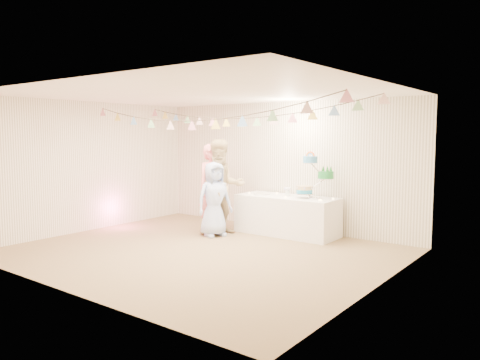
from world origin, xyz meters
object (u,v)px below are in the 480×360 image
Objects in this scene: cake_stand at (314,177)px; person_adult_a at (213,189)px; person_adult_b at (222,187)px; table at (287,215)px; person_child at (214,199)px.

person_adult_a reaches higher than cake_stand.
cake_stand is 1.79m from person_adult_b.
cake_stand is at bearing -51.85° from person_adult_a.
person_child is at bearing -137.16° from table.
person_adult_b reaches higher than table.
person_adult_b reaches higher than person_child.
table is 2.44× the size of cake_stand.
person_adult_a is at bearing 68.50° from person_child.
table is 1.40× the size of person_child.
person_adult_a is 0.95× the size of person_adult_b.
person_child is at bearing -139.02° from person_adult_b.
cake_stand is 0.44× the size of person_adult_b.
person_child is (0.01, -0.24, -0.21)m from person_adult_b.
table is 0.96m from cake_stand.
cake_stand reaches higher than person_child.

